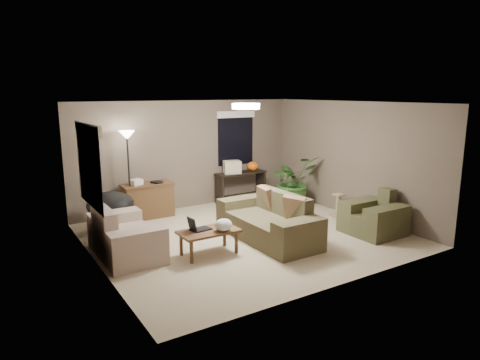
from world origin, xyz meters
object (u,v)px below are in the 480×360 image
armchair (374,218)px  cat_scratching_post (339,207)px  main_sofa (269,223)px  floor_lamp (127,146)px  papasan_chair (111,209)px  desk (148,200)px  houseplant (294,187)px  loveseat (124,238)px  console_table (241,185)px  coffee_table (209,234)px

armchair → cat_scratching_post: 1.25m
main_sofa → armchair: (1.89, -0.83, 0.00)m
floor_lamp → papasan_chair: bearing=-135.4°
desk → cat_scratching_post: (3.59, -2.14, -0.16)m
armchair → houseplant: (-0.03, 2.41, 0.18)m
loveseat → houseplant: bearing=12.3°
desk → console_table: 2.43m
main_sofa → loveseat: same height
armchair → main_sofa: bearing=156.3°
main_sofa → cat_scratching_post: main_sofa is taller
coffee_table → floor_lamp: 2.94m
coffee_table → cat_scratching_post: size_ratio=2.00×
papasan_chair → main_sofa: bearing=-39.2°
loveseat → cat_scratching_post: loveseat is taller
papasan_chair → houseplant: (4.24, -0.37, 0.01)m
console_table → papasan_chair: size_ratio=1.11×
main_sofa → coffee_table: main_sofa is taller
desk → houseplant: houseplant is taller
papasan_chair → cat_scratching_post: bearing=-19.0°
main_sofa → coffee_table: size_ratio=2.20×
coffee_table → console_table: console_table is taller
main_sofa → coffee_table: (-1.32, -0.10, 0.06)m
main_sofa → houseplant: bearing=40.4°
armchair → coffee_table: bearing=167.3°
houseplant → cat_scratching_post: bearing=-75.6°
console_table → cat_scratching_post: (1.16, -2.20, -0.22)m
coffee_table → main_sofa: bearing=4.4°
console_table → floor_lamp: (-2.82, -0.08, 1.16)m
main_sofa → floor_lamp: bearing=125.8°
main_sofa → houseplant: houseplant is taller
floor_lamp → houseplant: (3.67, -0.93, -1.12)m
console_table → floor_lamp: floor_lamp is taller
main_sofa → cat_scratching_post: (2.16, 0.39, -0.08)m
loveseat → desk: loveseat is taller
main_sofa → desk: bearing=119.5°
loveseat → floor_lamp: size_ratio=0.84×
loveseat → cat_scratching_post: bearing=-2.9°
armchair → papasan_chair: 5.10m
papasan_chair → coffee_table: bearing=-62.5°
coffee_table → cat_scratching_post: bearing=8.0°
armchair → houseplant: bearing=90.8°
desk → floor_lamp: bearing=-178.6°
main_sofa → armchair: same height
houseplant → papasan_chair: bearing=175.1°
armchair → desk: size_ratio=0.91×
main_sofa → houseplant: (1.86, 1.58, 0.18)m
loveseat → papasan_chair: bearing=83.2°
coffee_table → floor_lamp: floor_lamp is taller
loveseat → cat_scratching_post: size_ratio=3.20×
floor_lamp → houseplant: size_ratio=1.57×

